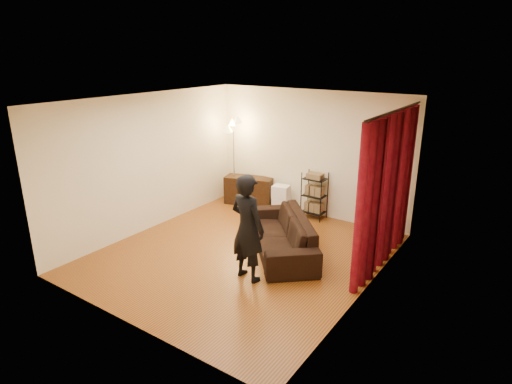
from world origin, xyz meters
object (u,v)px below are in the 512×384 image
Objects in this scene: floor_lamp at (234,162)px; sofa at (282,233)px; storage_boxes at (281,199)px; wire_shelf at (314,195)px; person at (248,228)px; media_cabinet at (249,190)px.

sofa is at bearing -34.75° from floor_lamp.
sofa reaches higher than storage_boxes.
sofa is 1.78m from wire_shelf.
floor_lamp reaches higher than sofa.
wire_shelf is at bearing 146.72° from sofa.
storage_boxes is 0.81m from wire_shelf.
storage_boxes is 1.41m from floor_lamp.
storage_boxes is 0.30× the size of floor_lamp.
wire_shelf is 2.07m from floor_lamp.
floor_lamp reaches higher than person.
sofa is at bearing -81.25° from wire_shelf.
person is 3.52m from media_cabinet.
wire_shelf is at bearing -14.33° from media_cabinet.
media_cabinet is 1.69m from wire_shelf.
sofa is 2.04× the size of media_cabinet.
sofa is at bearing -58.42° from storage_boxes.
media_cabinet is at bearing -46.56° from person.
floor_lamp reaches higher than storage_boxes.
floor_lamp is at bearing -173.93° from wire_shelf.
sofa is 2.24× the size of wire_shelf.
floor_lamp is at bearing -166.25° from sofa.
person reaches higher than media_cabinet.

